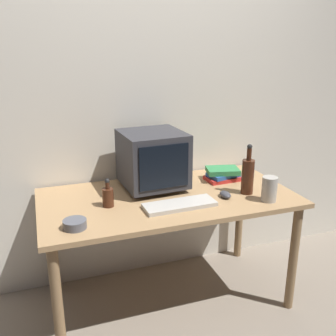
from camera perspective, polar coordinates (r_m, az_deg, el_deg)
name	(u,v)px	position (r m, az deg, el deg)	size (l,w,h in m)	color
ground_plane	(168,298)	(2.74, 0.00, -18.74)	(6.00, 6.00, 0.00)	gray
back_wall	(146,104)	(2.66, -3.31, 9.53)	(4.00, 0.08, 2.50)	silver
desk	(168,209)	(2.41, 0.00, -6.08)	(1.55, 0.80, 0.75)	tan
crt_monitor	(153,160)	(2.44, -2.29, 1.26)	(0.40, 0.41, 0.37)	#333338
keyboard	(180,205)	(2.21, 1.75, -5.48)	(0.42, 0.15, 0.02)	beige
computer_mouse	(225,195)	(2.37, 8.50, -3.92)	(0.06, 0.10, 0.04)	#3F3F47
bottle_tall	(248,175)	(2.42, 11.75, -1.04)	(0.08, 0.08, 0.32)	#472314
bottle_short	(108,196)	(2.23, -8.91, -4.17)	(0.07, 0.07, 0.17)	#472314
book_stack	(223,174)	(2.65, 8.13, -0.91)	(0.24, 0.20, 0.09)	red
cd_spindle	(75,224)	(2.02, -13.66, -8.09)	(0.12, 0.12, 0.04)	#595B66
metal_canister	(269,189)	(2.35, 14.81, -3.04)	(0.09, 0.09, 0.15)	#B7B2A8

